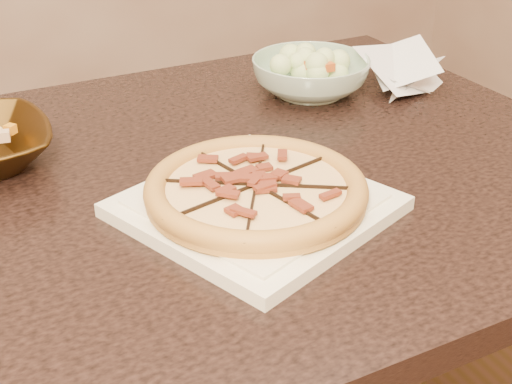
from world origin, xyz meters
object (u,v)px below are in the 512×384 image
(pizza, at_px, (256,189))
(salad_bowl, at_px, (310,76))
(dining_table, at_px, (146,250))
(plate, at_px, (256,206))

(pizza, bearing_deg, salad_bowl, 51.71)
(salad_bowl, bearing_deg, dining_table, -151.52)
(plate, height_order, pizza, pizza)
(dining_table, relative_size, pizza, 5.03)
(dining_table, bearing_deg, pizza, -50.03)
(dining_table, relative_size, salad_bowl, 6.80)
(dining_table, height_order, salad_bowl, salad_bowl)
(pizza, height_order, salad_bowl, salad_bowl)
(dining_table, bearing_deg, salad_bowl, 28.48)
(plate, bearing_deg, salad_bowl, 51.71)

